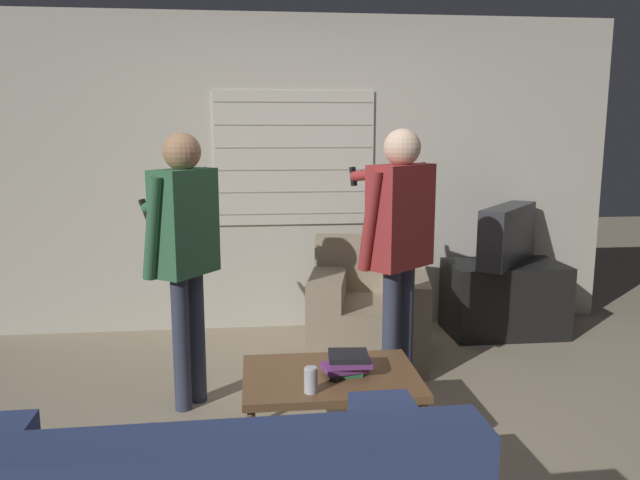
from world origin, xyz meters
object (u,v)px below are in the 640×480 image
Objects in this scene: tv at (507,235)px; person_right_standing at (399,229)px; coffee_table at (331,381)px; book_stack at (347,363)px; soda_can at (311,380)px; person_left_standing at (184,237)px; spare_remote at (340,376)px; armchair_beige at (369,311)px.

tv is 0.48× the size of person_right_standing.
book_stack reaches higher than coffee_table.
tv reaches higher than soda_can.
person_left_standing is 1.21m from book_stack.
soda_can reaches higher than spare_remote.
coffee_table is 0.09m from spare_remote.
person_right_standing is (-1.15, -1.09, 0.24)m from tv.
coffee_table is 0.27m from soda_can.
soda_can is at bearing -120.08° from coffee_table.
book_stack is (-0.41, -0.63, -0.59)m from person_right_standing.
coffee_table is 3.52× the size of book_stack.
person_right_standing is 6.45× the size of book_stack.
book_stack is 2.03× the size of soda_can.
tv is 6.27× the size of soda_can.
person_right_standing reaches higher than tv.
spare_remote is at bearing -163.38° from person_right_standing.
spare_remote is (-1.59, -1.77, -0.40)m from tv.
person_left_standing reaches higher than soda_can.
book_stack reaches higher than spare_remote.
person_right_standing is (0.04, -0.71, 0.72)m from armchair_beige.
soda_can reaches higher than coffee_table.
spare_remote is (0.04, -0.06, 0.05)m from coffee_table.
tv is (1.19, 0.38, 0.48)m from armchair_beige.
armchair_beige is 1.45m from spare_remote.
armchair_beige is 1.08× the size of coffee_table.
coffee_table is at bearing -92.14° from person_left_standing.
person_left_standing is at bearing 144.43° from book_stack.
person_left_standing is at bearing 128.82° from soda_can.
person_right_standing is at bearing 51.70° from coffee_table.
tv reaches higher than spare_remote.
armchair_beige is 3.81× the size of book_stack.
coffee_table is 1.14× the size of tv.
coffee_table is 0.55× the size of person_left_standing.
book_stack is (-0.36, -1.34, 0.13)m from armchair_beige.
person_right_standing is (0.49, 0.62, 0.69)m from coffee_table.
person_right_standing is 1.19m from soda_can.
person_left_standing is at bearing 140.46° from person_right_standing.
tv is 2.41m from spare_remote.
coffee_table is at bearing 172.93° from book_stack.
coffee_table is at bearing -168.19° from person_right_standing.
armchair_beige is 1.65m from soda_can.
spare_remote reaches higher than coffee_table.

